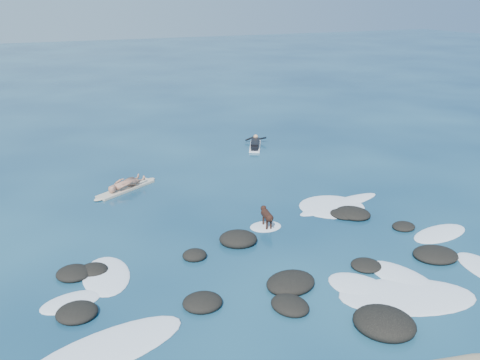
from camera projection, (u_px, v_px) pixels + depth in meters
name	position (u px, v px, depth m)	size (l,w,h in m)	color
ground	(255.00, 253.00, 16.26)	(160.00, 160.00, 0.00)	#0A2642
reef_rocks	(326.00, 271.00, 15.04)	(12.49, 7.69, 0.54)	black
breaking_foam	(314.00, 263.00, 15.66)	(14.48, 9.00, 0.12)	white
standing_surfer_rig	(125.00, 173.00, 21.24)	(2.94, 1.89, 1.84)	beige
paddling_surfer_rig	(255.00, 144.00, 27.44)	(1.69, 2.42, 0.44)	white
dog	(267.00, 215.00, 17.91)	(0.37, 1.08, 0.69)	black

